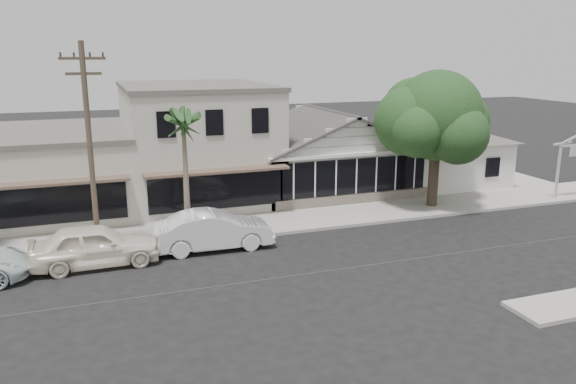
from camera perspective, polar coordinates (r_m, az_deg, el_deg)
name	(u,v)px	position (r m, az deg, el deg)	size (l,w,h in m)	color
ground	(337,270)	(22.97, 4.99, -7.87)	(140.00, 140.00, 0.00)	black
sidewalk_north	(121,239)	(27.42, -16.65, -4.56)	(90.00, 3.50, 0.15)	#9E9991
corner_shop	(328,149)	(35.24, 4.04, 4.34)	(10.40, 8.60, 5.10)	silver
side_cottage	(447,161)	(38.63, 15.83, 3.02)	(6.00, 6.00, 3.00)	silver
row_building_near	(197,144)	(33.77, -9.24, 4.85)	(8.00, 10.00, 6.50)	beige
row_building_midnear	(34,174)	(33.57, -24.42, 1.71)	(10.00, 10.00, 4.20)	silver
utility_pole	(90,145)	(24.79, -19.50, 4.52)	(1.80, 0.24, 9.00)	brown
car_0	(95,245)	(24.31, -19.00, -5.15)	(2.07, 5.16, 1.76)	white
car_1	(214,230)	(25.16, -7.57, -3.87)	(1.82, 5.23, 1.72)	white
shade_tree	(434,118)	(31.90, 14.60, 7.29)	(6.89, 6.23, 7.65)	#423628
palm_east	(183,123)	(25.60, -10.58, 6.90)	(2.66, 2.66, 6.43)	#726651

